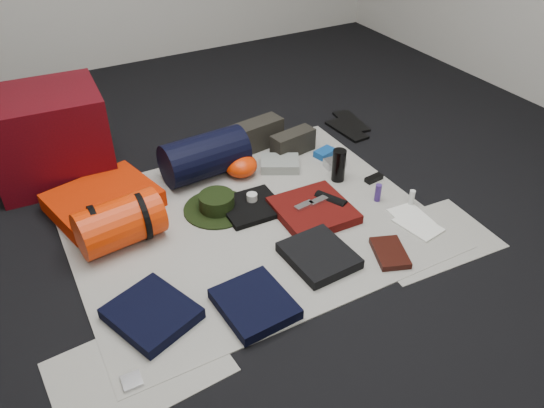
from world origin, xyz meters
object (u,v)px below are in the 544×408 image
red_cabinet (49,136)px  water_bottle (339,165)px  navy_duffel (205,156)px  compact_camera (335,163)px  paperback_book (390,253)px  stuff_sack (120,223)px  sleeping_pad (103,200)px

red_cabinet → water_bottle: (1.27, -0.76, -0.14)m
navy_duffel → compact_camera: size_ratio=3.91×
red_cabinet → paperback_book: red_cabinet is taller
navy_duffel → compact_camera: 0.70m
stuff_sack → compact_camera: size_ratio=3.24×
water_bottle → navy_duffel: bearing=147.5°
stuff_sack → water_bottle: bearing=-1.9°
compact_camera → paperback_book: size_ratio=0.57×
stuff_sack → navy_duffel: 0.63m
sleeping_pad → navy_duffel: 0.55m
red_cabinet → navy_duffel: red_cabinet is taller
stuff_sack → paperback_book: 1.17m
red_cabinet → water_bottle: size_ratio=3.18×
stuff_sack → compact_camera: bearing=3.8°
water_bottle → paperback_book: bearing=-103.3°
sleeping_pad → compact_camera: 1.21m
sleeping_pad → compact_camera: (1.19, -0.22, -0.02)m
paperback_book → compact_camera: bearing=94.9°
stuff_sack → compact_camera: (1.18, 0.08, -0.08)m
red_cabinet → water_bottle: bearing=-27.6°
navy_duffel → paperback_book: 1.07m
water_bottle → stuff_sack: bearing=178.1°
compact_camera → paperback_book: compact_camera is taller
red_cabinet → stuff_sack: bearing=-75.4°
red_cabinet → sleeping_pad: bearing=-68.8°
red_cabinet → compact_camera: (1.33, -0.64, -0.20)m
compact_camera → red_cabinet: bearing=157.7°
sleeping_pad → compact_camera: sleeping_pad is taller
paperback_book → sleeping_pad: bearing=157.0°
navy_duffel → red_cabinet: bearing=146.5°
red_cabinet → paperback_book: 1.78m
compact_camera → water_bottle: bearing=-113.7°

